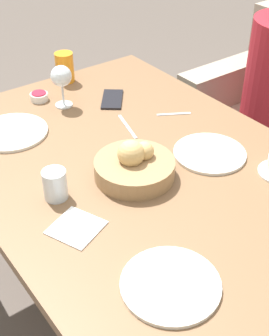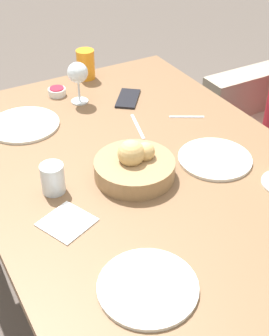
% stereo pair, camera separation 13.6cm
% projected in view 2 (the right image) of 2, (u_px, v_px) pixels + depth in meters
% --- Properties ---
extents(ground_plane, '(10.00, 10.00, 0.00)m').
position_uv_depth(ground_plane, '(140.00, 320.00, 1.87)').
color(ground_plane, '#564C44').
extents(dining_table, '(1.41, 0.97, 0.76)m').
position_uv_depth(dining_table, '(142.00, 189.00, 1.48)').
color(dining_table, brown).
rests_on(dining_table, ground_plane).
extents(bread_basket, '(0.24, 0.24, 0.12)m').
position_uv_depth(bread_basket, '(135.00, 166.00, 1.36)').
color(bread_basket, '#99754C').
rests_on(bread_basket, dining_table).
extents(plate_near_left, '(0.24, 0.24, 0.01)m').
position_uv_depth(plate_near_left, '(24.00, 125.00, 1.61)').
color(plate_near_left, silver).
rests_on(plate_near_left, dining_table).
extents(plate_near_right, '(0.23, 0.23, 0.01)m').
position_uv_depth(plate_near_right, '(148.00, 287.00, 1.04)').
color(plate_near_right, silver).
rests_on(plate_near_right, dining_table).
extents(plate_far_center, '(0.23, 0.23, 0.01)m').
position_uv_depth(plate_far_center, '(215.00, 159.00, 1.44)').
color(plate_far_center, silver).
rests_on(plate_far_center, dining_table).
extents(juice_glass, '(0.07, 0.07, 0.12)m').
position_uv_depth(juice_glass, '(86.00, 64.00, 1.89)').
color(juice_glass, orange).
rests_on(juice_glass, dining_table).
extents(water_tumbler, '(0.07, 0.07, 0.09)m').
position_uv_depth(water_tumbler, '(53.00, 178.00, 1.30)').
color(water_tumbler, silver).
rests_on(water_tumbler, dining_table).
extents(wine_glass, '(0.08, 0.08, 0.16)m').
position_uv_depth(wine_glass, '(77.00, 74.00, 1.69)').
color(wine_glass, silver).
rests_on(wine_glass, dining_table).
extents(jam_bowl_berry, '(0.07, 0.07, 0.03)m').
position_uv_depth(jam_bowl_berry, '(57.00, 92.00, 1.79)').
color(jam_bowl_berry, white).
rests_on(jam_bowl_berry, dining_table).
extents(fork_silver, '(0.16, 0.05, 0.00)m').
position_uv_depth(fork_silver, '(138.00, 126.00, 1.61)').
color(fork_silver, '#B7B7BC').
rests_on(fork_silver, dining_table).
extents(spoon_coffee, '(0.07, 0.11, 0.00)m').
position_uv_depth(spoon_coffee, '(187.00, 117.00, 1.66)').
color(spoon_coffee, '#B7B7BC').
rests_on(spoon_coffee, dining_table).
extents(napkin, '(0.16, 0.16, 0.00)m').
position_uv_depth(napkin, '(67.00, 222.00, 1.21)').
color(napkin, white).
rests_on(napkin, dining_table).
extents(cell_phone, '(0.16, 0.15, 0.01)m').
position_uv_depth(cell_phone, '(128.00, 98.00, 1.77)').
color(cell_phone, black).
rests_on(cell_phone, dining_table).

